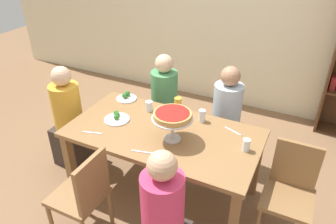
% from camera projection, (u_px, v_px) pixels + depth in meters
% --- Properties ---
extents(ground_plane, '(12.00, 12.00, 0.00)m').
position_uv_depth(ground_plane, '(164.00, 192.00, 3.26)').
color(ground_plane, '#846042').
extents(rear_partition, '(8.00, 0.12, 2.80)m').
position_uv_depth(rear_partition, '(238.00, 6.00, 4.24)').
color(rear_partition, beige).
rests_on(rear_partition, ground_plane).
extents(dining_table, '(1.72, 0.91, 0.74)m').
position_uv_depth(dining_table, '(163.00, 139.00, 2.93)').
color(dining_table, olive).
rests_on(dining_table, ground_plane).
extents(diner_far_left, '(0.34, 0.34, 1.15)m').
position_uv_depth(diner_far_left, '(164.00, 108.00, 3.73)').
color(diner_far_left, '#382D28').
rests_on(diner_far_left, ground_plane).
extents(diner_head_west, '(0.34, 0.34, 1.15)m').
position_uv_depth(diner_head_west, '(70.00, 124.00, 3.45)').
color(diner_head_west, '#382D28').
rests_on(diner_head_west, ground_plane).
extents(diner_far_right, '(0.34, 0.34, 1.15)m').
position_uv_depth(diner_far_right, '(225.00, 124.00, 3.45)').
color(diner_far_right, '#382D28').
rests_on(diner_far_right, ground_plane).
extents(chair_head_east, '(0.40, 0.40, 0.87)m').
position_uv_depth(chair_head_east, '(290.00, 189.00, 2.62)').
color(chair_head_east, olive).
rests_on(chair_head_east, ground_plane).
extents(chair_near_left, '(0.40, 0.40, 0.87)m').
position_uv_depth(chair_near_left, '(84.00, 194.00, 2.57)').
color(chair_near_left, olive).
rests_on(chair_near_left, ground_plane).
extents(deep_dish_pizza_stand, '(0.35, 0.35, 0.27)m').
position_uv_depth(deep_dish_pizza_stand, '(172.00, 117.00, 2.66)').
color(deep_dish_pizza_stand, silver).
rests_on(deep_dish_pizza_stand, dining_table).
extents(salad_plate_near_diner, '(0.24, 0.24, 0.07)m').
position_uv_depth(salad_plate_near_diner, '(117.00, 118.00, 3.05)').
color(salad_plate_near_diner, white).
rests_on(salad_plate_near_diner, dining_table).
extents(salad_plate_far_diner, '(0.21, 0.21, 0.07)m').
position_uv_depth(salad_plate_far_diner, '(126.00, 97.00, 3.40)').
color(salad_plate_far_diner, white).
rests_on(salad_plate_far_diner, dining_table).
extents(beer_glass_amber_tall, '(0.07, 0.07, 0.15)m').
position_uv_depth(beer_glass_amber_tall, '(178.00, 105.00, 3.14)').
color(beer_glass_amber_tall, gold).
rests_on(beer_glass_amber_tall, dining_table).
extents(water_glass_clear_near, '(0.07, 0.07, 0.12)m').
position_uv_depth(water_glass_clear_near, '(202.00, 116.00, 3.00)').
color(water_glass_clear_near, white).
rests_on(water_glass_clear_near, dining_table).
extents(water_glass_clear_far, '(0.06, 0.06, 0.11)m').
position_uv_depth(water_glass_clear_far, '(246.00, 145.00, 2.62)').
color(water_glass_clear_far, white).
rests_on(water_glass_clear_far, dining_table).
extents(water_glass_clear_spare, '(0.07, 0.07, 0.10)m').
position_uv_depth(water_glass_clear_spare, '(149.00, 106.00, 3.17)').
color(water_glass_clear_spare, white).
rests_on(water_glass_clear_spare, dining_table).
extents(cutlery_fork_near, '(0.18, 0.06, 0.00)m').
position_uv_depth(cutlery_fork_near, '(142.00, 152.00, 2.62)').
color(cutlery_fork_near, silver).
rests_on(cutlery_fork_near, dining_table).
extents(cutlery_knife_near, '(0.18, 0.06, 0.00)m').
position_uv_depth(cutlery_knife_near, '(92.00, 133.00, 2.86)').
color(cutlery_knife_near, silver).
rests_on(cutlery_knife_near, dining_table).
extents(cutlery_fork_far, '(0.17, 0.08, 0.00)m').
position_uv_depth(cutlery_fork_far, '(233.00, 131.00, 2.88)').
color(cutlery_fork_far, silver).
rests_on(cutlery_fork_far, dining_table).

